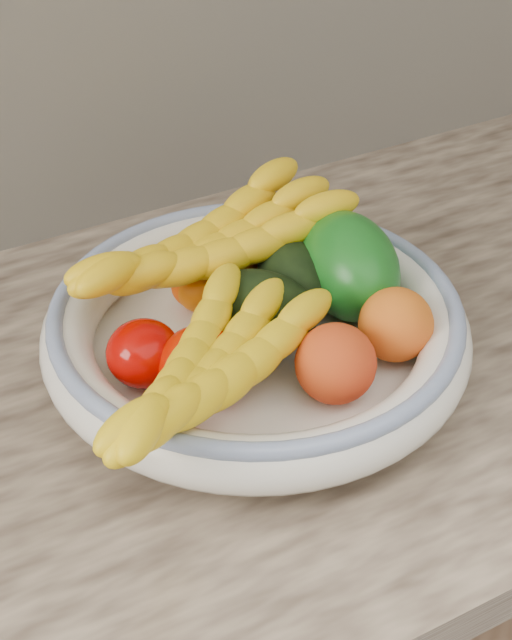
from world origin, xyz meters
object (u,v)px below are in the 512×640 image
object	(u,v)px
banana_bunch_front	(207,379)
fruit_bowl	(256,330)
banana_bunch_back	(209,254)
green_mango	(348,266)

from	to	relation	value
banana_bunch_front	fruit_bowl	bearing A→B (deg)	6.38
fruit_bowl	banana_bunch_back	size ratio (longest dim) A/B	1.25
green_mango	banana_bunch_back	distance (m)	0.13
fruit_bowl	green_mango	world-z (taller)	green_mango
fruit_bowl	green_mango	xyz separation A→B (m)	(0.11, 0.01, 0.03)
green_mango	banana_bunch_front	distance (m)	0.21
banana_bunch_front	banana_bunch_back	bearing A→B (deg)	27.88
green_mango	banana_bunch_front	bearing A→B (deg)	-146.70
green_mango	banana_bunch_back	size ratio (longest dim) A/B	0.43
fruit_bowl	banana_bunch_front	bearing A→B (deg)	-138.84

